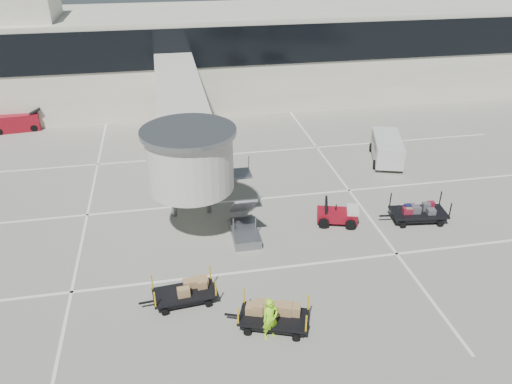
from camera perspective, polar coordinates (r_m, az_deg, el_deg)
The scene contains 11 objects.
ground at distance 23.38m, azimuth 4.26°, elevation -11.49°, with size 140.00×140.00×0.00m, color #9D998C.
lane_markings at distance 30.80m, azimuth -1.31°, elevation -0.63°, with size 40.00×30.00×0.02m.
terminal at distance 48.63m, azimuth -5.22°, elevation 15.44°, with size 64.00×12.11×15.20m.
jet_bridge at distance 31.39m, azimuth -8.33°, elevation 8.24°, with size 5.70×20.40×6.03m.
baggage_tug at distance 28.36m, azimuth 9.37°, elevation -2.58°, with size 2.46×1.96×1.48m.
suitcase_cart at distance 29.64m, azimuth 18.06°, elevation -2.30°, with size 3.83×1.88×1.47m.
box_cart_near at distance 21.33m, azimuth 2.15°, elevation -14.04°, with size 3.58×2.33×1.38m.
box_cart_far at distance 22.81m, azimuth -8.46°, elevation -11.43°, with size 3.43×1.62×1.32m.
ground_worker at distance 20.67m, azimuth 1.64°, elevation -14.27°, with size 0.70×0.46×1.93m, color #94F319.
minivan at distance 36.57m, azimuth 14.72°, elevation 5.07°, with size 3.10×4.85×1.71m.
belt_loader at distance 45.23m, azimuth -25.66°, elevation 7.22°, with size 3.94×1.90×1.83m.
Camera 1 is at (-5.03, -17.23, 14.99)m, focal length 35.00 mm.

